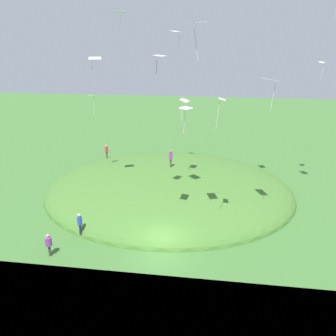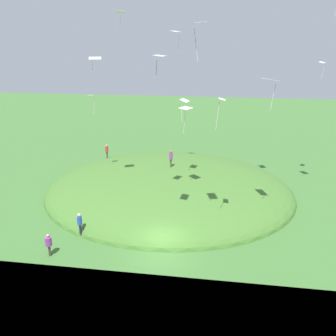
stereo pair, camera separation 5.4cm
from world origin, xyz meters
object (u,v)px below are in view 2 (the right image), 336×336
person_near_shore (80,221)px  kite_3 (120,12)px  kite_9 (160,57)px  kite_4 (271,81)px  person_watching_kites (49,242)px  kite_11 (176,32)px  person_with_child (171,156)px  kite_13 (221,103)px  kite_0 (92,97)px  kite_5 (322,64)px  kite_8 (186,109)px  kite_12 (198,25)px  kite_1 (184,101)px  person_walking_path (107,150)px  kite_6 (95,59)px

person_near_shore → kite_3: 21.36m
kite_9 → kite_4: bearing=-62.4°
person_watching_kites → kite_11: (14.25, -7.46, 14.58)m
person_with_child → kite_13: (-11.42, -4.85, 7.51)m
kite_0 → kite_4: 17.40m
kite_5 → kite_13: 17.55m
person_near_shore → kite_8: 12.32m
kite_5 → kite_8: (-9.33, 12.46, -3.13)m
kite_3 → person_with_child: bearing=-117.9°
person_watching_kites → kite_3: kite_3 is taller
kite_12 → person_watching_kites: bearing=93.2°
kite_1 → kite_13: bearing=-158.5°
kite_9 → person_walking_path: bearing=28.2°
kite_0 → kite_13: 15.64m
kite_3 → kite_13: size_ratio=0.81×
person_near_shore → kite_1: (7.67, -7.44, 8.39)m
person_with_child → person_near_shore: 12.62m
person_walking_path → kite_13: kite_13 is taller
kite_1 → kite_8: (-2.85, -0.38, -0.18)m
kite_8 → person_with_child: bearing=18.2°
kite_8 → kite_4: bearing=-116.3°
person_watching_kites → kite_5: bearing=106.7°
kite_13 → kite_4: bearing=-55.9°
kite_3 → kite_4: 19.10m
person_near_shore → kite_6: kite_6 is taller
person_watching_kites → kite_6: (7.98, -1.62, 12.44)m
person_watching_kites → kite_0: (11.96, 0.35, 8.69)m
kite_6 → kite_13: bearing=-118.5°
kite_11 → kite_4: bearing=-141.3°
kite_11 → kite_13: bearing=-159.4°
person_near_shore → kite_8: size_ratio=0.82×
kite_3 → person_walking_path: bearing=53.8°
person_walking_path → person_watching_kites: 19.05m
kite_0 → kite_5: 22.69m
person_watching_kites → kite_12: kite_12 is taller
person_walking_path → kite_6: size_ratio=1.31×
kite_1 → kite_8: kite_1 is taller
person_walking_path → kite_8: size_ratio=0.76×
kite_9 → kite_11: size_ratio=0.78×
kite_4 → kite_9: bearing=117.6°
kite_0 → person_walking_path: bearing=9.5°
kite_6 → kite_1: bearing=-70.9°
kite_11 → person_near_shore: bearing=151.8°
kite_1 → kite_4: (-5.86, -6.46, 2.46)m
kite_13 → kite_9: bearing=111.3°
kite_5 → person_near_shore: bearing=124.9°
person_watching_kites → kite_4: bearing=85.3°
person_near_shore → kite_13: bearing=-89.7°
person_walking_path → kite_6: 15.92m
kite_11 → kite_12: kite_12 is taller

